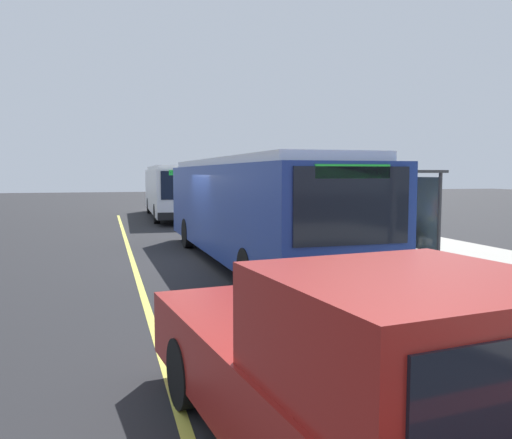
% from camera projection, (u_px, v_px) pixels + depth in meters
% --- Properties ---
extents(ground_plane, '(120.00, 120.00, 0.00)m').
position_uv_depth(ground_plane, '(211.00, 261.00, 15.37)').
color(ground_plane, '#232326').
extents(sidewalk_curb, '(44.00, 6.40, 0.15)m').
position_uv_depth(sidewalk_curb, '(394.00, 250.00, 17.01)').
color(sidewalk_curb, '#A8A399').
rests_on(sidewalk_curb, ground_plane).
extents(lane_stripe_center, '(36.00, 0.14, 0.01)m').
position_uv_depth(lane_stripe_center, '(133.00, 264.00, 14.77)').
color(lane_stripe_center, '#E0D64C').
rests_on(lane_stripe_center, ground_plane).
extents(transit_bus_main, '(12.29, 2.84, 2.95)m').
position_uv_depth(transit_bus_main, '(251.00, 206.00, 14.80)').
color(transit_bus_main, navy).
rests_on(transit_bus_main, ground_plane).
extents(transit_bus_second, '(11.73, 2.90, 2.95)m').
position_uv_depth(transit_bus_second, '(173.00, 189.00, 30.45)').
color(transit_bus_second, white).
rests_on(transit_bus_second, ground_plane).
extents(pickup_truck, '(5.61, 2.65, 1.85)m').
position_uv_depth(pickup_truck, '(352.00, 379.00, 4.33)').
color(pickup_truck, maroon).
rests_on(pickup_truck, ground_plane).
extents(bus_shelter, '(2.90, 1.60, 2.48)m').
position_uv_depth(bus_shelter, '(397.00, 194.00, 16.14)').
color(bus_shelter, '#333338').
rests_on(bus_shelter, sidewalk_curb).
extents(waiting_bench, '(1.60, 0.48, 0.95)m').
position_uv_depth(waiting_bench, '(392.00, 235.00, 16.27)').
color(waiting_bench, brown).
rests_on(waiting_bench, sidewalk_curb).
extents(route_sign_post, '(0.44, 0.08, 2.80)m').
position_uv_depth(route_sign_post, '(373.00, 197.00, 12.81)').
color(route_sign_post, '#333338').
rests_on(route_sign_post, sidewalk_curb).
extents(pedestrian_commuter, '(0.24, 0.40, 1.69)m').
position_uv_depth(pedestrian_commuter, '(318.00, 217.00, 17.39)').
color(pedestrian_commuter, '#282D47').
rests_on(pedestrian_commuter, sidewalk_curb).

